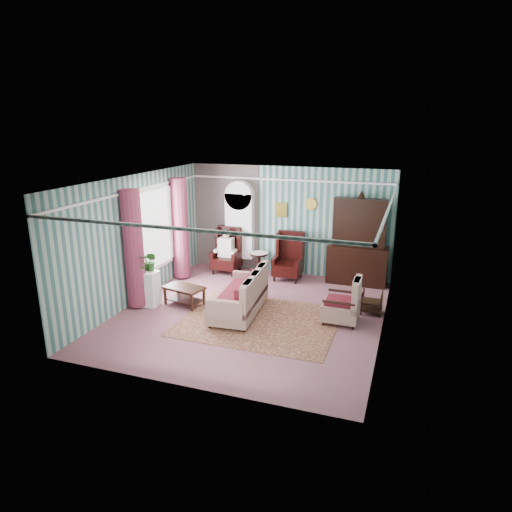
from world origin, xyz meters
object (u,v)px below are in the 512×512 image
(dresser_hutch, at_px, (359,239))
(wingback_left, at_px, (226,251))
(bookcase, at_px, (240,231))
(floral_armchair, at_px, (341,301))
(coffee_table, at_px, (184,296))
(wingback_right, at_px, (288,257))
(plant_stand, at_px, (146,288))
(round_side_table, at_px, (259,264))
(seated_woman, at_px, (226,252))
(nest_table, at_px, (372,302))
(sofa, at_px, (239,292))

(dresser_hutch, height_order, wingback_left, dresser_hutch)
(bookcase, height_order, floral_armchair, bookcase)
(wingback_left, bearing_deg, floral_armchair, -32.29)
(coffee_table, bearing_deg, wingback_right, 54.45)
(plant_stand, bearing_deg, floral_armchair, 7.13)
(bookcase, bearing_deg, coffee_table, -95.08)
(wingback_right, bearing_deg, wingback_left, 180.00)
(round_side_table, distance_m, plant_stand, 3.36)
(seated_woman, distance_m, coffee_table, 2.48)
(nest_table, bearing_deg, bookcase, 153.08)
(floral_armchair, bearing_deg, nest_table, -41.04)
(wingback_right, bearing_deg, nest_table, -33.75)
(bookcase, relative_size, wingback_left, 1.79)
(wingback_right, xyz_separation_m, floral_armchair, (1.75, -2.21, -0.16))
(wingback_left, distance_m, sofa, 2.86)
(dresser_hutch, distance_m, floral_armchair, 2.58)
(bookcase, relative_size, wingback_right, 1.79)
(dresser_hutch, xyz_separation_m, seated_woman, (-3.50, -0.27, -0.59))
(dresser_hutch, xyz_separation_m, round_side_table, (-2.60, -0.12, -0.88))
(nest_table, height_order, coffee_table, nest_table)
(seated_woman, distance_m, round_side_table, 0.96)
(nest_table, relative_size, floral_armchair, 0.58)
(wingback_right, relative_size, round_side_table, 2.08)
(bookcase, bearing_deg, nest_table, -26.92)
(sofa, distance_m, coffee_table, 1.39)
(wingback_right, relative_size, nest_table, 2.31)
(round_side_table, relative_size, floral_armchair, 0.64)
(sofa, xyz_separation_m, coffee_table, (-1.35, 0.06, -0.29))
(dresser_hutch, xyz_separation_m, wingback_left, (-3.50, -0.27, -0.55))
(plant_stand, bearing_deg, wingback_right, 47.16)
(wingback_left, relative_size, seated_woman, 1.06)
(wingback_left, bearing_deg, dresser_hutch, 4.41)
(round_side_table, relative_size, sofa, 0.31)
(dresser_hutch, xyz_separation_m, floral_armchair, (0.00, -2.48, -0.71))
(round_side_table, xyz_separation_m, sofa, (0.45, -2.67, 0.21))
(wingback_left, bearing_deg, wingback_right, 0.00)
(wingback_right, xyz_separation_m, plant_stand, (-2.55, -2.75, -0.22))
(seated_woman, xyz_separation_m, coffee_table, (-0.00, -2.45, -0.37))
(wingback_right, bearing_deg, bookcase, 165.43)
(sofa, bearing_deg, floral_armchair, -86.54)
(dresser_hutch, height_order, sofa, dresser_hutch)
(dresser_hutch, distance_m, sofa, 3.58)
(bookcase, bearing_deg, floral_armchair, -38.68)
(nest_table, distance_m, sofa, 2.90)
(wingback_right, xyz_separation_m, coffee_table, (-1.75, -2.45, -0.41))
(nest_table, distance_m, floral_armchair, 0.90)
(wingback_right, bearing_deg, round_side_table, 169.99)
(wingback_left, distance_m, wingback_right, 1.75)
(bookcase, bearing_deg, seated_woman, -122.66)
(bookcase, height_order, seated_woman, bookcase)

